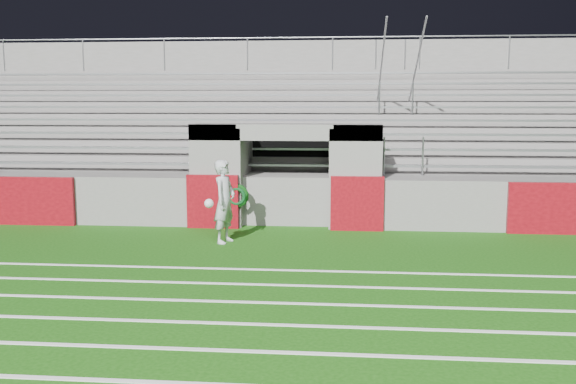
# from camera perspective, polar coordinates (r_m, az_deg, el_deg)

# --- Properties ---
(ground) EXTENTS (90.00, 90.00, 0.00)m
(ground) POSITION_cam_1_polar(r_m,az_deg,el_deg) (13.16, -1.59, -5.82)
(ground) COLOR #16490C
(ground) RESTS_ON ground
(field_markings) EXTENTS (28.00, 8.09, 0.01)m
(field_markings) POSITION_cam_1_polar(r_m,az_deg,el_deg) (8.44, -5.73, -13.83)
(field_markings) COLOR white
(field_markings) RESTS_ON ground
(stadium_structure) EXTENTS (26.00, 8.48, 5.42)m
(stadium_structure) POSITION_cam_1_polar(r_m,az_deg,el_deg) (20.78, 1.00, 3.42)
(stadium_structure) COLOR slate
(stadium_structure) RESTS_ON ground
(goalkeeper_with_ball) EXTENTS (0.71, 0.78, 1.87)m
(goalkeeper_with_ball) POSITION_cam_1_polar(r_m,az_deg,el_deg) (14.42, -5.68, -0.84)
(goalkeeper_with_ball) COLOR #B0B4BB
(goalkeeper_with_ball) RESTS_ON ground
(hose_coil) EXTENTS (0.60, 0.15, 0.60)m
(hose_coil) POSITION_cam_1_polar(r_m,az_deg,el_deg) (16.02, -4.57, -0.35)
(hose_coil) COLOR #0B3A0D
(hose_coil) RESTS_ON ground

